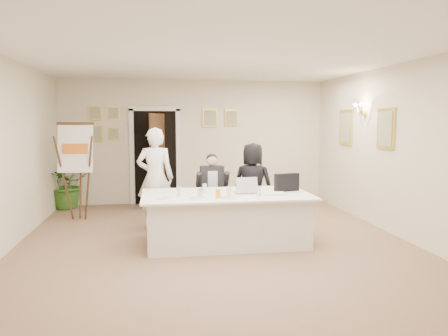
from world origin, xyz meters
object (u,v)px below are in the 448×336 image
seated_man (212,190)px  paper_stack (274,194)px  laptop_bag (287,182)px  conference_table (226,218)px  potted_palm (67,183)px  flip_chart (78,176)px  standing_woman (253,185)px  laptop (245,184)px  standing_man (155,178)px  steel_jug (200,193)px  oj_glass (218,194)px

seated_man → paper_stack: 1.51m
laptop_bag → paper_stack: laptop_bag is taller
conference_table → potted_palm: potted_palm is taller
laptop_bag → conference_table: bearing=170.4°
flip_chart → potted_palm: 1.36m
standing_woman → laptop: bearing=97.7°
standing_man → laptop: bearing=143.9°
standing_man → steel_jug: (0.66, -1.41, -0.05)m
laptop → standing_man: bearing=136.0°
potted_palm → oj_glass: potted_palm is taller
flip_chart → oj_glass: flip_chart is taller
flip_chart → oj_glass: 3.31m
conference_table → laptop: bearing=6.2°
seated_man → standing_man: (-1.00, 0.12, 0.22)m
seated_man → standing_man: 1.03m
potted_palm → paper_stack: potted_palm is taller
seated_man → standing_man: standing_man is taller
flip_chart → seated_man: bearing=-19.8°
oj_glass → standing_woman: bearing=59.7°
seated_man → steel_jug: bearing=-93.9°
conference_table → paper_stack: bearing=-15.6°
standing_man → paper_stack: size_ratio=5.78×
standing_man → standing_woman: (1.72, -0.17, -0.13)m
standing_woman → laptop: size_ratio=4.22×
seated_man → flip_chart: (-2.44, 0.88, 0.18)m
conference_table → flip_chart: flip_chart is taller
laptop_bag → standing_man: bearing=136.3°
seated_man → oj_glass: bearing=-83.0°
oj_glass → conference_table: bearing=64.1°
laptop_bag → oj_glass: bearing=-173.5°
laptop_bag → paper_stack: bearing=-148.9°
standing_woman → potted_palm: 4.23m
standing_woman → potted_palm: size_ratio=1.38×
flip_chart → standing_man: 1.63m
standing_woman → potted_palm: standing_woman is taller
standing_woman → steel_jug: standing_woman is taller
oj_glass → laptop_bag: bearing=21.9°
flip_chart → oj_glass: (2.35, -2.33, -0.00)m
standing_man → steel_jug: bearing=119.4°
flip_chart → laptop: bearing=-34.4°
oj_glass → laptop: bearing=39.8°
standing_woman → potted_palm: (-3.62, 2.18, -0.21)m
flip_chart → laptop: 3.43m
standing_man → steel_jug: 1.55m
paper_stack → potted_palm: bearing=137.2°
seated_man → standing_woman: 0.73m
conference_table → seated_man: bearing=94.1°
conference_table → standing_man: bearing=131.7°
standing_man → laptop_bag: size_ratio=4.42×
oj_glass → standing_man: bearing=119.7°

